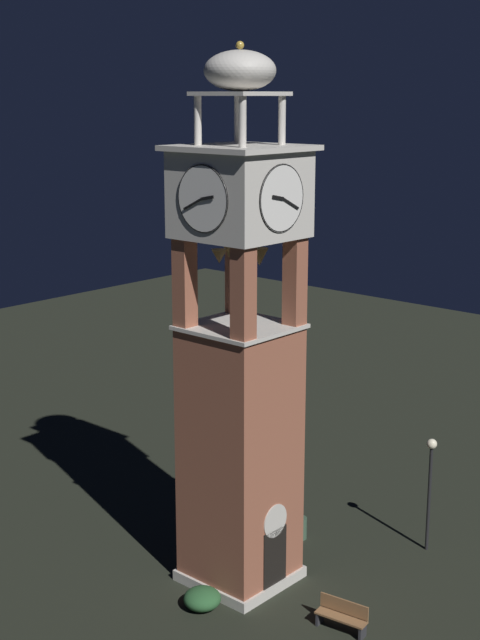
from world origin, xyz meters
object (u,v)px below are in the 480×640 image
(park_bench, at_px, (342,616))
(trash_bin, at_px, (300,528))
(lamp_post, at_px, (430,474))
(clock_tower, at_px, (240,372))

(park_bench, distance_m, trash_bin, 6.00)
(lamp_post, bearing_deg, clock_tower, 148.54)
(clock_tower, distance_m, park_bench, 7.97)
(clock_tower, xyz_separation_m, trash_bin, (3.57, 0.28, -6.77))
(clock_tower, height_order, lamp_post, clock_tower)
(clock_tower, distance_m, lamp_post, 8.14)
(clock_tower, height_order, park_bench, clock_tower)
(park_bench, distance_m, lamp_post, 6.63)
(park_bench, xyz_separation_m, trash_bin, (3.83, 4.62, -0.08))
(clock_tower, bearing_deg, trash_bin, 4.55)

